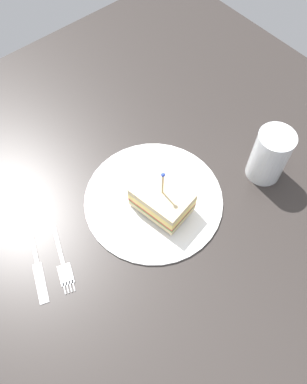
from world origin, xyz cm
name	(u,v)px	position (x,y,z in cm)	size (l,w,h in cm)	color
ground_plane	(153,203)	(0.00, 0.00, -1.00)	(103.96, 103.96, 2.00)	#2D2826
plate	(153,199)	(0.00, 0.00, 0.45)	(25.26, 25.26, 0.91)	white
sandwich_half_center	(162,200)	(-2.31, 0.07, 3.39)	(10.81, 8.45, 10.67)	beige
drink_glass	(269,158)	(-8.71, -19.90, 4.74)	(6.57, 6.57, 10.78)	beige
fork	(64,266)	(0.02, 19.55, 0.17)	(12.13, 5.37, 0.35)	silver
knife	(38,270)	(2.04, 23.13, 0.18)	(13.27, 5.88, 0.35)	silver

